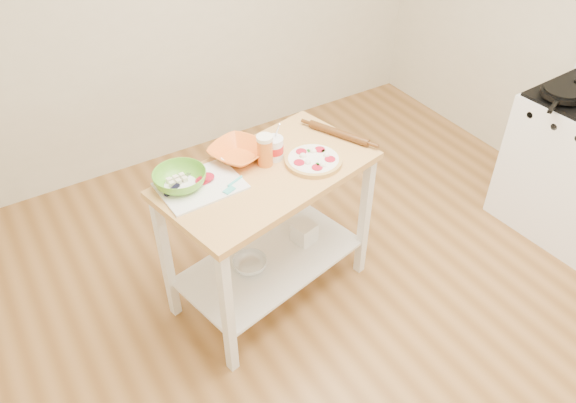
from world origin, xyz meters
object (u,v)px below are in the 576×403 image
Objects in this scene: orange_bowl at (238,153)px; shelf_bin at (304,232)px; knife at (177,185)px; rolling_pin at (339,134)px; spatula at (232,185)px; cutting_board at (200,185)px; green_bowl at (180,179)px; skillet at (562,93)px; pizza at (313,160)px; prep_island at (269,209)px; shelf_glass_bowl at (250,264)px; yogurt_tub at (274,148)px; beer_pint at (265,150)px.

shelf_bin is at bearing -24.08° from orange_bowl.
rolling_pin is at bearing -31.78° from knife.
spatula is at bearing -124.75° from orange_bowl.
cutting_board is at bearing 176.88° from shelf_bin.
orange_bowl is 0.36m from green_bowl.
skillet is 1.99m from orange_bowl.
skillet is 1.63m from pizza.
prep_island is 1.91m from skillet.
knife is (-0.44, 0.12, 0.27)m from prep_island.
cutting_board reaches higher than knife.
prep_island is at bearing -43.88° from knife.
rolling_pin is at bearing 26.85° from pizza.
pizza reaches higher than shelf_glass_bowl.
yogurt_tub is at bearing -0.16° from spatula.
yogurt_tub is 0.41m from rolling_pin.
shelf_glass_bowl is (-0.38, 0.06, -0.63)m from pizza.
orange_bowl is at bearing 20.47° from cutting_board.
shelf_glass_bowl is (0.22, -0.07, -0.62)m from cutting_board.
spatula is (-0.22, -0.03, 0.27)m from prep_island.
pizza reaches higher than spatula.
cutting_board reaches higher than shelf_glass_bowl.
shelf_glass_bowl is at bearing -21.86° from green_bowl.
beer_pint is (0.45, -0.06, 0.05)m from green_bowl.
shelf_glass_bowl is at bearing 178.72° from prep_island.
green_bowl is at bearing 176.17° from yogurt_tub.
yogurt_tub is (0.16, -0.10, 0.03)m from orange_bowl.
rolling_pin is at bearing 8.19° from prep_island.
knife is 0.65× the size of rolling_pin.
orange_bowl is 1.67× the size of beer_pint.
skillet is 1.81× the size of yogurt_tub.
shelf_bin is (0.17, -0.05, -0.64)m from yogurt_tub.
orange_bowl is at bearing 71.24° from shelf_glass_bowl.
cutting_board is at bearing -177.77° from yogurt_tub.
cutting_board is at bearing -157.65° from orange_bowl.
yogurt_tub is at bearing -32.36° from knife.
pizza is 0.46m from spatula.
beer_pint is at bearing -0.05° from spatula.
rolling_pin is (-1.35, 0.41, -0.05)m from skillet.
skillet is 0.96× the size of cutting_board.
beer_pint reaches higher than green_bowl.
shelf_bin is (0.61, -0.03, -0.59)m from cutting_board.
prep_island is 3.33× the size of rolling_pin.
beer_pint is at bearing -52.51° from orange_bowl.
green_bowl reaches higher than orange_bowl.
shelf_glass_bowl is (-1.98, 0.34, -0.68)m from skillet.
yogurt_tub is (0.31, 0.11, 0.05)m from spatula.
pizza is at bearing -37.59° from orange_bowl.
shelf_bin is (0.71, -0.08, -0.60)m from knife.
cutting_board is 0.85m from shelf_bin.
prep_island is 4.07× the size of pizza.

